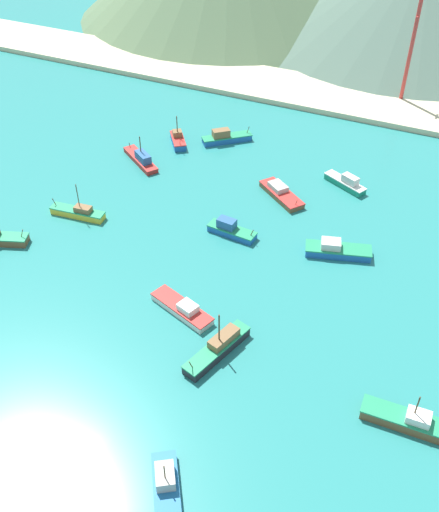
{
  "coord_description": "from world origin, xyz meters",
  "views": [
    {
      "loc": [
        30.0,
        -29.83,
        59.31
      ],
      "look_at": [
        0.13,
        34.06,
        0.95
      ],
      "focal_mm": 41.36,
      "sensor_mm": 36.0,
      "label": 1
    }
  ],
  "objects_px": {
    "fishing_boat_3": "(78,212)",
    "fishing_boat_12": "(337,250)",
    "fishing_boat_2": "(281,193)",
    "radio_tower": "(414,33)",
    "fishing_boat_4": "(183,308)",
    "fishing_boat_11": "(226,137)",
    "fishing_boat_7": "(218,348)",
    "fishing_boat_10": "(178,140)",
    "fishing_boat_6": "(166,488)",
    "fishing_boat_0": "(141,159)",
    "fishing_boat_9": "(231,230)",
    "fishing_boat_8": "(407,420)",
    "fishing_boat_14": "(346,183)"
  },
  "relations": [
    {
      "from": "fishing_boat_11",
      "to": "fishing_boat_12",
      "type": "distance_m",
      "value": 40.48
    },
    {
      "from": "fishing_boat_7",
      "to": "fishing_boat_8",
      "type": "height_order",
      "value": "fishing_boat_7"
    },
    {
      "from": "fishing_boat_6",
      "to": "fishing_boat_12",
      "type": "bearing_deg",
      "value": 83.86
    },
    {
      "from": "fishing_boat_7",
      "to": "radio_tower",
      "type": "bearing_deg",
      "value": 86.07
    },
    {
      "from": "fishing_boat_0",
      "to": "fishing_boat_3",
      "type": "xyz_separation_m",
      "value": [
        -0.58,
        -19.92,
        -0.08
      ]
    },
    {
      "from": "fishing_boat_6",
      "to": "fishing_boat_8",
      "type": "distance_m",
      "value": 28.73
    },
    {
      "from": "fishing_boat_0",
      "to": "fishing_boat_10",
      "type": "relative_size",
      "value": 1.53
    },
    {
      "from": "fishing_boat_2",
      "to": "fishing_boat_6",
      "type": "xyz_separation_m",
      "value": [
        8.78,
        -58.04,
        0.13
      ]
    },
    {
      "from": "fishing_boat_2",
      "to": "fishing_boat_4",
      "type": "bearing_deg",
      "value": -93.83
    },
    {
      "from": "fishing_boat_2",
      "to": "radio_tower",
      "type": "bearing_deg",
      "value": 76.59
    },
    {
      "from": "fishing_boat_4",
      "to": "fishing_boat_14",
      "type": "relative_size",
      "value": 1.22
    },
    {
      "from": "fishing_boat_2",
      "to": "radio_tower",
      "type": "relative_size",
      "value": 0.32
    },
    {
      "from": "fishing_boat_3",
      "to": "fishing_boat_8",
      "type": "distance_m",
      "value": 62.16
    },
    {
      "from": "fishing_boat_7",
      "to": "fishing_boat_2",
      "type": "bearing_deg",
      "value": 98.2
    },
    {
      "from": "fishing_boat_12",
      "to": "fishing_boat_9",
      "type": "bearing_deg",
      "value": -172.34
    },
    {
      "from": "fishing_boat_4",
      "to": "fishing_boat_6",
      "type": "xyz_separation_m",
      "value": [
        11.02,
        -24.63,
        0.12
      ]
    },
    {
      "from": "fishing_boat_9",
      "to": "radio_tower",
      "type": "bearing_deg",
      "value": 76.39
    },
    {
      "from": "fishing_boat_3",
      "to": "fishing_boat_4",
      "type": "bearing_deg",
      "value": -25.67
    },
    {
      "from": "fishing_boat_0",
      "to": "radio_tower",
      "type": "bearing_deg",
      "value": 50.29
    },
    {
      "from": "fishing_boat_9",
      "to": "fishing_boat_10",
      "type": "bearing_deg",
      "value": 133.77
    },
    {
      "from": "fishing_boat_9",
      "to": "fishing_boat_12",
      "type": "distance_m",
      "value": 17.48
    },
    {
      "from": "fishing_boat_12",
      "to": "fishing_boat_2",
      "type": "bearing_deg",
      "value": 139.69
    },
    {
      "from": "fishing_boat_0",
      "to": "fishing_boat_3",
      "type": "distance_m",
      "value": 19.93
    },
    {
      "from": "fishing_boat_12",
      "to": "fishing_boat_10",
      "type": "bearing_deg",
      "value": 152.15
    },
    {
      "from": "fishing_boat_0",
      "to": "fishing_boat_4",
      "type": "relative_size",
      "value": 0.99
    },
    {
      "from": "radio_tower",
      "to": "fishing_boat_4",
      "type": "bearing_deg",
      "value": -99.53
    },
    {
      "from": "fishing_boat_4",
      "to": "fishing_boat_6",
      "type": "bearing_deg",
      "value": -65.9
    },
    {
      "from": "fishing_boat_4",
      "to": "fishing_boat_10",
      "type": "bearing_deg",
      "value": 118.96
    },
    {
      "from": "fishing_boat_7",
      "to": "fishing_boat_9",
      "type": "xyz_separation_m",
      "value": [
        -9.05,
        24.11,
        -0.03
      ]
    },
    {
      "from": "fishing_boat_2",
      "to": "fishing_boat_6",
      "type": "distance_m",
      "value": 58.7
    },
    {
      "from": "fishing_boat_12",
      "to": "fishing_boat_7",
      "type": "bearing_deg",
      "value": -107.37
    },
    {
      "from": "fishing_boat_3",
      "to": "fishing_boat_12",
      "type": "height_order",
      "value": "fishing_boat_3"
    },
    {
      "from": "fishing_boat_6",
      "to": "fishing_boat_10",
      "type": "xyz_separation_m",
      "value": [
        -34.62,
        67.29,
        0.07
      ]
    },
    {
      "from": "fishing_boat_2",
      "to": "fishing_boat_8",
      "type": "height_order",
      "value": "fishing_boat_8"
    },
    {
      "from": "fishing_boat_7",
      "to": "fishing_boat_14",
      "type": "xyz_separation_m",
      "value": [
        4.24,
        46.1,
        -0.02
      ]
    },
    {
      "from": "fishing_boat_2",
      "to": "radio_tower",
      "type": "height_order",
      "value": "radio_tower"
    },
    {
      "from": "fishing_boat_4",
      "to": "fishing_boat_11",
      "type": "xyz_separation_m",
      "value": [
        -15.15,
        47.58,
        0.27
      ]
    },
    {
      "from": "fishing_boat_3",
      "to": "fishing_boat_12",
      "type": "distance_m",
      "value": 43.93
    },
    {
      "from": "fishing_boat_8",
      "to": "fishing_boat_7",
      "type": "bearing_deg",
      "value": 178.48
    },
    {
      "from": "fishing_boat_2",
      "to": "fishing_boat_3",
      "type": "relative_size",
      "value": 1.02
    },
    {
      "from": "fishing_boat_4",
      "to": "fishing_boat_3",
      "type": "bearing_deg",
      "value": 154.33
    },
    {
      "from": "fishing_boat_0",
      "to": "fishing_boat_9",
      "type": "bearing_deg",
      "value": -28.26
    },
    {
      "from": "fishing_boat_2",
      "to": "fishing_boat_7",
      "type": "bearing_deg",
      "value": -81.8
    },
    {
      "from": "fishing_boat_10",
      "to": "fishing_boat_11",
      "type": "bearing_deg",
      "value": 30.21
    },
    {
      "from": "fishing_boat_6",
      "to": "fishing_boat_11",
      "type": "distance_m",
      "value": 76.81
    },
    {
      "from": "fishing_boat_4",
      "to": "fishing_boat_8",
      "type": "distance_m",
      "value": 32.78
    },
    {
      "from": "fishing_boat_3",
      "to": "fishing_boat_9",
      "type": "xyz_separation_m",
      "value": [
        25.73,
        6.4,
        0.13
      ]
    },
    {
      "from": "radio_tower",
      "to": "fishing_boat_3",
      "type": "bearing_deg",
      "value": -120.82
    },
    {
      "from": "fishing_boat_3",
      "to": "fishing_boat_7",
      "type": "distance_m",
      "value": 39.03
    },
    {
      "from": "fishing_boat_4",
      "to": "fishing_boat_7",
      "type": "distance_m",
      "value": 9.06
    }
  ]
}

